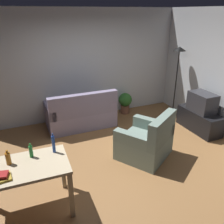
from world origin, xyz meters
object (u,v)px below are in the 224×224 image
potted_plant (125,102)px  armchair (147,142)px  bottle_green (31,151)px  book_stack (0,177)px  tv (202,102)px  bottle_amber (8,158)px  bottle_blue (54,144)px  desk (23,173)px  tv_stand (199,121)px  couch (81,115)px  torchiere_lamp (178,63)px

potted_plant → armchair: size_ratio=0.47×
bottle_green → book_stack: (-0.40, -0.34, -0.06)m
tv → bottle_green: 3.88m
tv → bottle_amber: (-4.08, -0.87, 0.15)m
potted_plant → bottle_green: size_ratio=2.69×
bottle_blue → bottle_green: bearing=180.0°
desk → bottle_amber: size_ratio=5.84×
tv_stand → bottle_blue: size_ratio=3.71×
bottle_green → desk: bearing=-131.6°
tv_stand → tv: (0.00, 0.00, 0.46)m
bottle_amber → bottle_blue: bearing=5.0°
desk → tv_stand: bearing=16.1°
tv → bottle_amber: 4.18m
couch → tv_stand: 2.81m
couch → desk: bearing=57.4°
couch → desk: 2.71m
book_stack → bottle_amber: bearing=69.0°
potted_plant → armchair: 2.14m
couch → tv_stand: size_ratio=1.46×
couch → torchiere_lamp: 2.74m
bottle_green → tv: bearing=12.1°
tv → torchiere_lamp: size_ratio=0.33×
couch → tv: (2.50, -1.29, 0.39)m
tv_stand → bottle_green: 3.93m
torchiere_lamp → desk: bearing=-153.4°
bottle_amber → book_stack: 0.31m
potted_plant → bottle_green: bearing=-137.6°
torchiere_lamp → desk: size_ratio=1.48×
couch → book_stack: 3.01m
bottle_green → tv_stand: bearing=12.1°
armchair → book_stack: 2.61m
potted_plant → bottle_amber: size_ratio=2.72×
armchair → bottle_amber: bearing=-23.1°
desk → bottle_green: size_ratio=5.78×
torchiere_lamp → desk: (-3.94, -1.97, -0.76)m
couch → bottle_green: 2.53m
torchiere_lamp → potted_plant: (-1.15, 0.61, -1.08)m
couch → bottle_green: size_ratio=7.57×
bottle_green → bottle_blue: size_ratio=0.71×
tv_stand → desk: bearing=104.0°
tv → book_stack: (-4.19, -1.15, 0.09)m
tv → torchiere_lamp: torchiere_lamp is taller
tv_stand → torchiere_lamp: torchiere_lamp is taller
armchair → desk: bearing=-19.6°
desk → bottle_blue: bottle_blue is taller
tv_stand → armchair: 1.78m
torchiere_lamp → potted_plant: size_ratio=3.18×
armchair → bottle_blue: (-1.77, -0.35, 0.57)m
torchiere_lamp → bottle_blue: bearing=-152.6°
tv_stand → bottle_blue: bearing=103.1°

